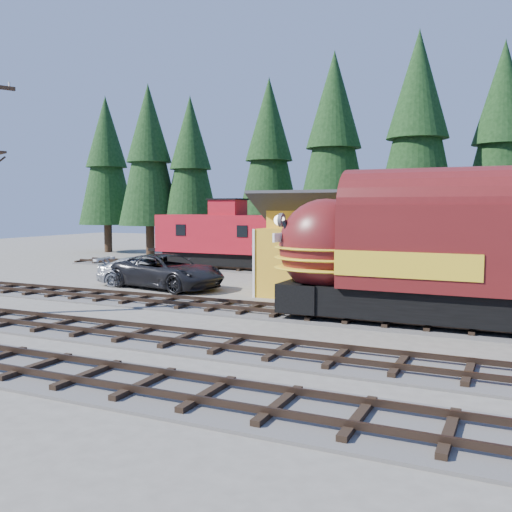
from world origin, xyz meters
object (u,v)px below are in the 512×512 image
at_px(caboose, 218,237).
at_px(pickup_truck_b, 146,272).
at_px(locomotive, 482,259).
at_px(pickup_truck_a, 167,271).
at_px(depot, 389,238).

bearing_deg(caboose, pickup_truck_b, -86.96).
distance_m(locomotive, pickup_truck_a, 17.03).
xyz_separation_m(locomotive, caboose, (-18.51, 14.00, -0.28)).
height_order(pickup_truck_a, pickup_truck_b, pickup_truck_a).
distance_m(depot, pickup_truck_b, 13.64).
bearing_deg(depot, pickup_truck_b, -172.09).
xyz_separation_m(caboose, pickup_truck_b, (0.50, -9.35, -1.53)).
xyz_separation_m(depot, pickup_truck_b, (-13.34, -1.85, -2.15)).
bearing_deg(depot, caboose, 151.54).
bearing_deg(pickup_truck_b, depot, -92.82).
distance_m(caboose, pickup_truck_b, 9.49).
xyz_separation_m(locomotive, pickup_truck_a, (-16.38, 4.38, -1.67)).
xyz_separation_m(depot, locomotive, (4.67, -6.50, -0.35)).
bearing_deg(locomotive, pickup_truck_b, 165.53).
bearing_deg(locomotive, depot, 125.70).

